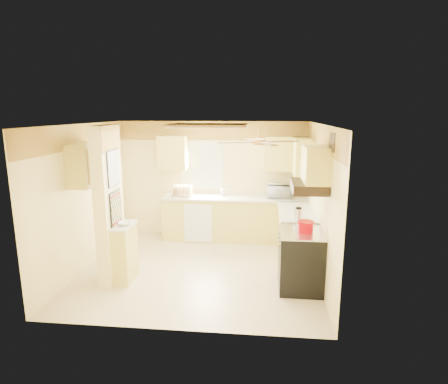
# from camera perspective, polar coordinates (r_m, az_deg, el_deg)

# --- Properties ---
(floor) EXTENTS (4.00, 4.00, 0.00)m
(floor) POSITION_cam_1_polar(r_m,az_deg,el_deg) (6.72, -3.69, -11.57)
(floor) COLOR beige
(floor) RESTS_ON ground
(ceiling) EXTENTS (4.00, 4.00, 0.00)m
(ceiling) POSITION_cam_1_polar(r_m,az_deg,el_deg) (6.15, -4.01, 10.26)
(ceiling) COLOR white
(ceiling) RESTS_ON wall_back
(wall_back) EXTENTS (4.00, 0.00, 4.00)m
(wall_back) POSITION_cam_1_polar(r_m,az_deg,el_deg) (8.16, -1.60, 1.93)
(wall_back) COLOR #FFEA9B
(wall_back) RESTS_ON floor
(wall_front) EXTENTS (4.00, 0.00, 4.00)m
(wall_front) POSITION_cam_1_polar(r_m,az_deg,el_deg) (4.53, -7.91, -6.66)
(wall_front) COLOR #FFEA9B
(wall_front) RESTS_ON floor
(wall_left) EXTENTS (0.00, 3.80, 3.80)m
(wall_left) POSITION_cam_1_polar(r_m,az_deg,el_deg) (6.94, -20.35, -0.68)
(wall_left) COLOR #FFEA9B
(wall_left) RESTS_ON floor
(wall_right) EXTENTS (0.00, 3.80, 3.80)m
(wall_right) POSITION_cam_1_polar(r_m,az_deg,el_deg) (6.30, 14.39, -1.54)
(wall_right) COLOR #FFEA9B
(wall_right) RESTS_ON floor
(wallpaper_border) EXTENTS (4.00, 0.02, 0.40)m
(wallpaper_border) POSITION_cam_1_polar(r_m,az_deg,el_deg) (8.02, -1.66, 9.30)
(wallpaper_border) COLOR #FFD14B
(wallpaper_border) RESTS_ON wall_back
(partition_column) EXTENTS (0.20, 0.70, 2.50)m
(partition_column) POSITION_cam_1_polar(r_m,az_deg,el_deg) (6.18, -17.16, -1.96)
(partition_column) COLOR #FFEA9B
(partition_column) RESTS_ON floor
(partition_ledge) EXTENTS (0.25, 0.55, 0.90)m
(partition_ledge) POSITION_cam_1_polar(r_m,az_deg,el_deg) (6.34, -14.85, -9.06)
(partition_ledge) COLOR #E5D358
(partition_ledge) RESTS_ON floor
(ledge_top) EXTENTS (0.28, 0.58, 0.04)m
(ledge_top) POSITION_cam_1_polar(r_m,az_deg,el_deg) (6.19, -15.08, -5.00)
(ledge_top) COLOR silver
(ledge_top) RESTS_ON partition_ledge
(lower_cabinets_back) EXTENTS (3.00, 0.60, 0.90)m
(lower_cabinets_back) POSITION_cam_1_polar(r_m,az_deg,el_deg) (8.00, 1.71, -4.17)
(lower_cabinets_back) COLOR #E5D358
(lower_cabinets_back) RESTS_ON floor
(lower_cabinets_right) EXTENTS (0.60, 1.40, 0.90)m
(lower_cabinets_right) POSITION_cam_1_polar(r_m,az_deg,el_deg) (7.06, 10.93, -6.66)
(lower_cabinets_right) COLOR #E5D358
(lower_cabinets_right) RESTS_ON floor
(countertop_back) EXTENTS (3.04, 0.64, 0.04)m
(countertop_back) POSITION_cam_1_polar(r_m,az_deg,el_deg) (7.87, 1.73, -0.91)
(countertop_back) COLOR silver
(countertop_back) RESTS_ON lower_cabinets_back
(countertop_right) EXTENTS (0.64, 1.44, 0.04)m
(countertop_right) POSITION_cam_1_polar(r_m,az_deg,el_deg) (6.92, 11.00, -2.97)
(countertop_right) COLOR silver
(countertop_right) RESTS_ON lower_cabinets_right
(dishwasher_panel) EXTENTS (0.58, 0.02, 0.80)m
(dishwasher_panel) POSITION_cam_1_polar(r_m,az_deg,el_deg) (7.80, -3.98, -4.78)
(dishwasher_panel) COLOR white
(dishwasher_panel) RESTS_ON lower_cabinets_back
(window) EXTENTS (0.92, 0.02, 1.02)m
(window) POSITION_cam_1_polar(r_m,az_deg,el_deg) (8.13, -3.37, 4.02)
(window) COLOR white
(window) RESTS_ON wall_back
(upper_cab_back_left) EXTENTS (0.60, 0.35, 0.70)m
(upper_cab_back_left) POSITION_cam_1_polar(r_m,az_deg,el_deg) (8.06, -7.83, 6.00)
(upper_cab_back_left) COLOR #E5D358
(upper_cab_back_left) RESTS_ON wall_back
(upper_cab_back_right) EXTENTS (0.90, 0.35, 0.70)m
(upper_cab_back_right) POSITION_cam_1_polar(r_m,az_deg,el_deg) (7.85, 9.56, 5.78)
(upper_cab_back_right) COLOR #E5D358
(upper_cab_back_right) RESTS_ON wall_back
(upper_cab_right) EXTENTS (0.35, 1.00, 0.70)m
(upper_cab_right) POSITION_cam_1_polar(r_m,az_deg,el_deg) (7.40, 11.91, 5.31)
(upper_cab_right) COLOR #E5D358
(upper_cab_right) RESTS_ON wall_right
(upper_cab_left_wall) EXTENTS (0.35, 0.75, 0.70)m
(upper_cab_left_wall) POSITION_cam_1_polar(r_m,az_deg,el_deg) (6.54, -20.31, 3.93)
(upper_cab_left_wall) COLOR #E5D358
(upper_cab_left_wall) RESTS_ON wall_left
(upper_cab_over_stove) EXTENTS (0.35, 0.76, 0.52)m
(upper_cab_over_stove) POSITION_cam_1_polar(r_m,az_deg,el_deg) (5.61, 13.80, 4.12)
(upper_cab_over_stove) COLOR #E5D358
(upper_cab_over_stove) RESTS_ON wall_right
(stove) EXTENTS (0.68, 0.77, 0.92)m
(stove) POSITION_cam_1_polar(r_m,az_deg,el_deg) (5.98, 11.57, -10.11)
(stove) COLOR black
(stove) RESTS_ON floor
(range_hood) EXTENTS (0.50, 0.76, 0.14)m
(range_hood) POSITION_cam_1_polar(r_m,az_deg,el_deg) (5.66, 12.78, 0.84)
(range_hood) COLOR black
(range_hood) RESTS_ON upper_cab_over_stove
(poster_menu) EXTENTS (0.02, 0.42, 0.57)m
(poster_menu) POSITION_cam_1_polar(r_m,az_deg,el_deg) (6.03, -16.53, 3.54)
(poster_menu) COLOR black
(poster_menu) RESTS_ON partition_column
(poster_nashville) EXTENTS (0.02, 0.42, 0.57)m
(poster_nashville) POSITION_cam_1_polar(r_m,az_deg,el_deg) (6.15, -16.17, -2.45)
(poster_nashville) COLOR black
(poster_nashville) RESTS_ON partition_column
(ceiling_light_panel) EXTENTS (1.35, 0.95, 0.06)m
(ceiling_light_panel) POSITION_cam_1_polar(r_m,az_deg,el_deg) (6.63, -2.39, 10.04)
(ceiling_light_panel) COLOR brown
(ceiling_light_panel) RESTS_ON ceiling
(ceiling_fan) EXTENTS (1.15, 1.15, 0.26)m
(ceiling_fan) POSITION_cam_1_polar(r_m,az_deg,el_deg) (5.37, 5.38, 7.68)
(ceiling_fan) COLOR gold
(ceiling_fan) RESTS_ON ceiling
(vent_grate) EXTENTS (0.02, 0.40, 0.25)m
(vent_grate) POSITION_cam_1_polar(r_m,az_deg,el_deg) (5.26, 16.18, 7.31)
(vent_grate) COLOR black
(vent_grate) RESTS_ON wall_right
(microwave) EXTENTS (0.52, 0.37, 0.28)m
(microwave) POSITION_cam_1_polar(r_m,az_deg,el_deg) (7.86, 8.50, 0.12)
(microwave) COLOR white
(microwave) RESTS_ON countertop_back
(bowl) EXTENTS (0.27, 0.27, 0.05)m
(bowl) POSITION_cam_1_polar(r_m,az_deg,el_deg) (6.15, -14.85, -4.66)
(bowl) COLOR white
(bowl) RESTS_ON ledge_top
(dutch_oven) EXTENTS (0.25, 0.25, 0.17)m
(dutch_oven) POSITION_cam_1_polar(r_m,az_deg,el_deg) (5.81, 12.32, -5.15)
(dutch_oven) COLOR #A90008
(dutch_oven) RESTS_ON stove
(kettle) EXTENTS (0.14, 0.14, 0.21)m
(kettle) POSITION_cam_1_polar(r_m,az_deg,el_deg) (6.34, 11.29, -3.27)
(kettle) COLOR silver
(kettle) RESTS_ON countertop_right
(dish_rack) EXTENTS (0.43, 0.34, 0.23)m
(dish_rack) POSITION_cam_1_polar(r_m,az_deg,el_deg) (7.98, -6.36, -0.03)
(dish_rack) COLOR tan
(dish_rack) RESTS_ON countertop_back
(utensil_crock) EXTENTS (0.11, 0.11, 0.22)m
(utensil_crock) POSITION_cam_1_polar(r_m,az_deg,el_deg) (7.99, -0.12, -0.03)
(utensil_crock) COLOR white
(utensil_crock) RESTS_ON countertop_back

